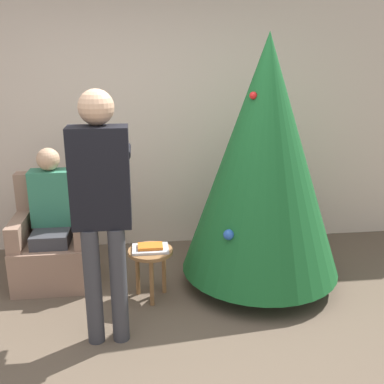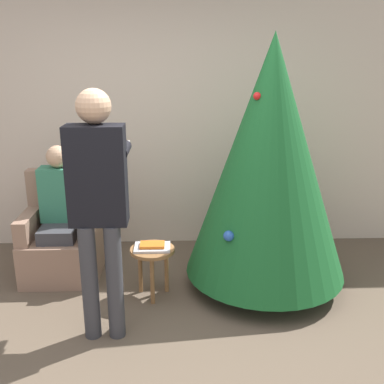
{
  "view_description": "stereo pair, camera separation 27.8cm",
  "coord_description": "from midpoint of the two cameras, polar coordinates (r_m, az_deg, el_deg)",
  "views": [
    {
      "loc": [
        0.0,
        -2.41,
        2.01
      ],
      "look_at": [
        0.39,
        0.83,
        1.0
      ],
      "focal_mm": 42.0,
      "sensor_mm": 36.0,
      "label": 1
    },
    {
      "loc": [
        0.28,
        -2.43,
        2.01
      ],
      "look_at": [
        0.39,
        0.83,
        1.0
      ],
      "focal_mm": 42.0,
      "sensor_mm": 36.0,
      "label": 2
    }
  ],
  "objects": [
    {
      "name": "person_standing",
      "position": [
        3.11,
        -9.35,
        -0.36
      ],
      "size": [
        0.42,
        0.57,
        1.79
      ],
      "color": "#38383D",
      "rests_on": "ground_plane"
    },
    {
      "name": "laptop",
      "position": [
        3.78,
        -2.95,
        -7.06
      ],
      "size": [
        0.3,
        0.21,
        0.02
      ],
      "color": "silver",
      "rests_on": "side_stool"
    },
    {
      "name": "wall_back",
      "position": [
        4.7,
        -3.74,
        9.16
      ],
      "size": [
        8.0,
        0.06,
        2.7
      ],
      "color": "beige",
      "rests_on": "ground_plane"
    },
    {
      "name": "armchair",
      "position": [
        4.35,
        -14.25,
        -5.9
      ],
      "size": [
        0.68,
        0.64,
        0.97
      ],
      "color": "#93705B",
      "rests_on": "ground_plane"
    },
    {
      "name": "person_seated",
      "position": [
        4.21,
        -14.65,
        -1.98
      ],
      "size": [
        0.36,
        0.46,
        1.22
      ],
      "color": "#38383D",
      "rests_on": "ground_plane"
    },
    {
      "name": "book",
      "position": [
        3.78,
        -2.96,
        -6.76
      ],
      "size": [
        0.21,
        0.13,
        0.02
      ],
      "color": "orange",
      "rests_on": "laptop"
    },
    {
      "name": "side_stool",
      "position": [
        3.82,
        -2.93,
        -8.24
      ],
      "size": [
        0.37,
        0.37,
        0.44
      ],
      "color": "olive",
      "rests_on": "ground_plane"
    },
    {
      "name": "ground_plane",
      "position": [
        3.15,
        -4.43,
        -22.45
      ],
      "size": [
        14.0,
        14.0,
        0.0
      ],
      "primitive_type": "plane",
      "color": "brown"
    },
    {
      "name": "christmas_tree",
      "position": [
        3.82,
        11.84,
        4.04
      ],
      "size": [
        1.39,
        1.39,
        2.17
      ],
      "color": "brown",
      "rests_on": "ground_plane"
    }
  ]
}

